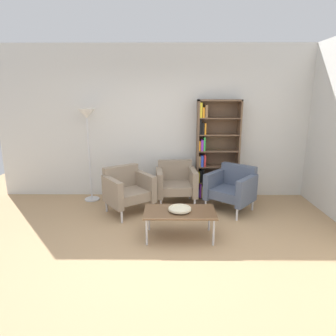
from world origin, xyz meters
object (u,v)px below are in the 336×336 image
armchair_spare_guest (176,182)px  armchair_corner_red (232,187)px  coffee_table_low (180,213)px  floor_lamp_torchiere (87,125)px  armchair_near_window (127,189)px  bookshelf_tall (214,150)px  decorative_bowl (180,209)px

armchair_spare_guest → armchair_corner_red: 1.02m
coffee_table_low → floor_lamp_torchiere: size_ratio=0.57×
armchair_near_window → armchair_corner_red: bearing=-32.7°
bookshelf_tall → coffee_table_low: 1.93m
armchair_corner_red → floor_lamp_torchiere: bearing=-151.0°
bookshelf_tall → decorative_bowl: 1.91m
floor_lamp_torchiere → armchair_near_window: bearing=-37.3°
decorative_bowl → armchair_corner_red: (0.94, 1.05, -0.02)m
coffee_table_low → floor_lamp_torchiere: (-1.66, 1.54, 1.08)m
floor_lamp_torchiere → armchair_spare_guest: bearing=-6.2°
decorative_bowl → armchair_near_window: armchair_near_window is taller
coffee_table_low → armchair_near_window: bearing=132.6°
armchair_corner_red → floor_lamp_torchiere: (-2.60, 0.49, 1.03)m
floor_lamp_torchiere → coffee_table_low: bearing=-43.0°
armchair_corner_red → floor_lamp_torchiere: 2.84m
bookshelf_tall → floor_lamp_torchiere: size_ratio=1.09×
bookshelf_tall → armchair_corner_red: (0.25, -0.65, -0.54)m
bookshelf_tall → floor_lamp_torchiere: 2.41m
bookshelf_tall → coffee_table_low: bearing=-112.3°
bookshelf_tall → floor_lamp_torchiere: bookshelf_tall is taller
armchair_near_window → floor_lamp_torchiere: bearing=106.7°
decorative_bowl → floor_lamp_torchiere: bearing=137.0°
coffee_table_low → floor_lamp_torchiere: 2.51m
coffee_table_low → armchair_corner_red: 1.41m
armchair_spare_guest → bookshelf_tall: bearing=20.1°
bookshelf_tall → armchair_spare_guest: (-0.72, -0.33, -0.54)m
floor_lamp_torchiere → decorative_bowl: bearing=-43.0°
bookshelf_tall → armchair_near_window: size_ratio=2.01×
armchair_spare_guest → floor_lamp_torchiere: bearing=169.2°
armchair_spare_guest → floor_lamp_torchiere: 1.94m
decorative_bowl → armchair_spare_guest: 1.37m
coffee_table_low → decorative_bowl: decorative_bowl is taller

